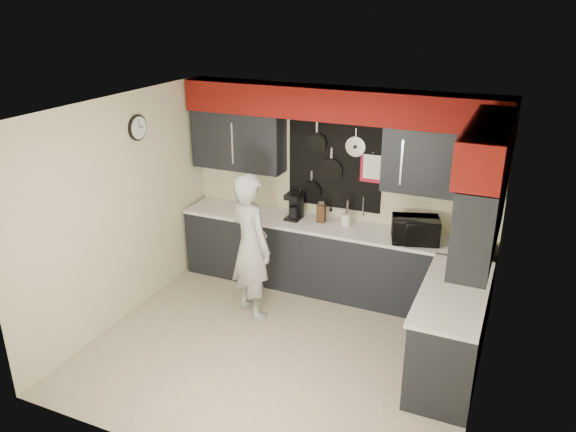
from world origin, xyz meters
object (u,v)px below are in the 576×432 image
at_px(microwave, 415,230).
at_px(person, 251,246).
at_px(knife_block, 321,214).
at_px(coffee_maker, 295,205).
at_px(utensil_crock, 346,220).

xyz_separation_m(microwave, person, (-1.72, -0.81, -0.19)).
height_order(microwave, knife_block, microwave).
height_order(microwave, coffee_maker, coffee_maker).
xyz_separation_m(microwave, knife_block, (-1.21, 0.14, -0.03)).
bearing_deg(person, utensil_crock, -101.18).
relative_size(coffee_maker, person, 0.20).
relative_size(microwave, coffee_maker, 1.54).
height_order(knife_block, person, person).
height_order(coffee_maker, person, person).
relative_size(knife_block, person, 0.13).
height_order(knife_block, coffee_maker, coffee_maker).
xyz_separation_m(utensil_crock, coffee_maker, (-0.68, -0.04, 0.10)).
height_order(knife_block, utensil_crock, knife_block).
xyz_separation_m(knife_block, utensil_crock, (0.32, 0.02, -0.04)).
xyz_separation_m(coffee_maker, person, (-0.16, -0.92, -0.22)).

